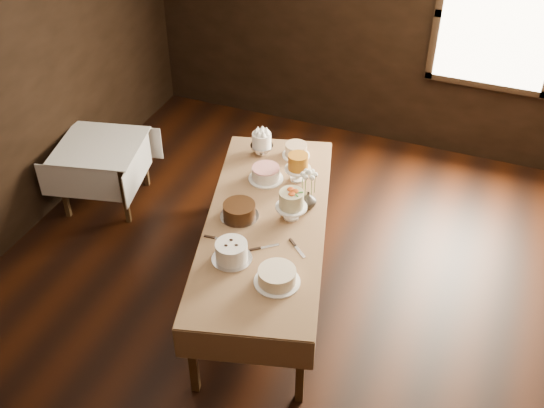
# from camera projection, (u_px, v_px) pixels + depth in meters

# --- Properties ---
(floor) EXTENTS (5.00, 6.00, 0.01)m
(floor) POSITION_uv_depth(u_px,v_px,m) (263.00, 305.00, 5.60)
(floor) COLOR black
(floor) RESTS_ON ground
(wall_back) EXTENTS (5.00, 0.02, 2.80)m
(wall_back) POSITION_uv_depth(u_px,v_px,m) (369.00, 20.00, 6.93)
(wall_back) COLOR black
(wall_back) RESTS_ON ground
(window) EXTENTS (1.10, 0.05, 1.30)m
(window) POSITION_uv_depth(u_px,v_px,m) (499.00, 22.00, 6.39)
(window) COLOR #FFEABF
(window) RESTS_ON wall_back
(display_table) EXTENTS (1.55, 2.61, 0.76)m
(display_table) POSITION_uv_depth(u_px,v_px,m) (266.00, 225.00, 5.34)
(display_table) COLOR #3C2815
(display_table) RESTS_ON ground
(side_table) EXTENTS (0.97, 0.97, 0.67)m
(side_table) POSITION_uv_depth(u_px,v_px,m) (100.00, 151.00, 6.40)
(side_table) COLOR #3C2815
(side_table) RESTS_ON ground
(cake_meringue) EXTENTS (0.25, 0.25, 0.23)m
(cake_meringue) POSITION_uv_depth(u_px,v_px,m) (262.00, 144.00, 6.01)
(cake_meringue) COLOR silver
(cake_meringue) RESTS_ON display_table
(cake_speckled) EXTENTS (0.26, 0.26, 0.12)m
(cake_speckled) POSITION_uv_depth(u_px,v_px,m) (296.00, 150.00, 6.01)
(cake_speckled) COLOR white
(cake_speckled) RESTS_ON display_table
(cake_lattice) EXTENTS (0.33, 0.33, 0.11)m
(cake_lattice) POSITION_uv_depth(u_px,v_px,m) (266.00, 174.00, 5.72)
(cake_lattice) COLOR white
(cake_lattice) RESTS_ON display_table
(cake_caramel) EXTENTS (0.23, 0.23, 0.27)m
(cake_caramel) POSITION_uv_depth(u_px,v_px,m) (298.00, 169.00, 5.68)
(cake_caramel) COLOR white
(cake_caramel) RESTS_ON display_table
(cake_chocolate) EXTENTS (0.32, 0.32, 0.13)m
(cake_chocolate) POSITION_uv_depth(u_px,v_px,m) (239.00, 211.00, 5.30)
(cake_chocolate) COLOR silver
(cake_chocolate) RESTS_ON display_table
(cake_flowers) EXTENTS (0.27, 0.27, 0.27)m
(cake_flowers) POSITION_uv_depth(u_px,v_px,m) (291.00, 206.00, 5.26)
(cake_flowers) COLOR white
(cake_flowers) RESTS_ON display_table
(cake_swirl) EXTENTS (0.34, 0.34, 0.16)m
(cake_swirl) POSITION_uv_depth(u_px,v_px,m) (232.00, 252.00, 4.89)
(cake_swirl) COLOR silver
(cake_swirl) RESTS_ON display_table
(cake_cream) EXTENTS (0.34, 0.34, 0.12)m
(cake_cream) POSITION_uv_depth(u_px,v_px,m) (277.00, 277.00, 4.71)
(cake_cream) COLOR white
(cake_cream) RESTS_ON display_table
(cake_server_a) EXTENTS (0.20, 0.17, 0.01)m
(cake_server_a) POSITION_uv_depth(u_px,v_px,m) (270.00, 246.00, 5.05)
(cake_server_a) COLOR silver
(cake_server_a) RESTS_ON display_table
(cake_server_b) EXTENTS (0.20, 0.18, 0.01)m
(cake_server_b) POSITION_uv_depth(u_px,v_px,m) (300.00, 252.00, 5.00)
(cake_server_b) COLOR silver
(cake_server_b) RESTS_ON display_table
(cake_server_d) EXTENTS (0.13, 0.23, 0.01)m
(cake_server_d) POSITION_uv_depth(u_px,v_px,m) (305.00, 202.00, 5.49)
(cake_server_d) COLOR silver
(cake_server_d) RESTS_ON display_table
(cake_server_e) EXTENTS (0.24, 0.05, 0.01)m
(cake_server_e) POSITION_uv_depth(u_px,v_px,m) (224.00, 240.00, 5.11)
(cake_server_e) COLOR silver
(cake_server_e) RESTS_ON display_table
(flower_vase) EXTENTS (0.18, 0.18, 0.15)m
(flower_vase) POSITION_uv_depth(u_px,v_px,m) (308.00, 200.00, 5.40)
(flower_vase) COLOR #2D2823
(flower_vase) RESTS_ON display_table
(flower_bouquet) EXTENTS (0.14, 0.14, 0.20)m
(flower_bouquet) POSITION_uv_depth(u_px,v_px,m) (309.00, 181.00, 5.28)
(flower_bouquet) COLOR white
(flower_bouquet) RESTS_ON flower_vase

